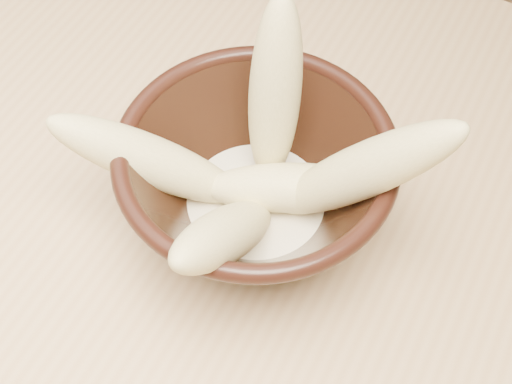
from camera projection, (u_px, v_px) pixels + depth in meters
table at (233, 297)px, 0.64m from camera, size 1.20×0.80×0.75m
bowl at (256, 185)px, 0.54m from camera, size 0.21×0.21×0.11m
milk_puddle at (256, 205)px, 0.56m from camera, size 0.12×0.12×0.02m
banana_upright at (275, 95)px, 0.51m from camera, size 0.06×0.08×0.17m
banana_left at (151, 161)px, 0.52m from camera, size 0.16×0.10×0.12m
banana_right at (361, 172)px, 0.49m from camera, size 0.15×0.06×0.17m
banana_across at (290, 188)px, 0.54m from camera, size 0.14×0.09×0.05m
banana_front at (225, 235)px, 0.48m from camera, size 0.04×0.14×0.13m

